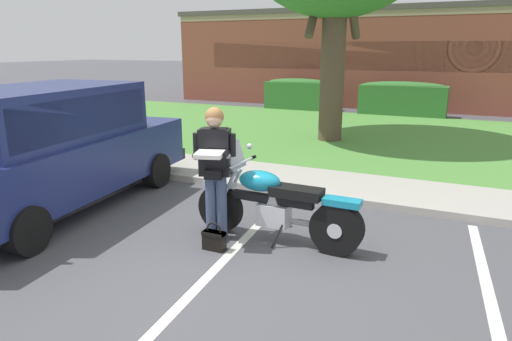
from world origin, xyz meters
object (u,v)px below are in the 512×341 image
Objects in this scene: motorcycle at (281,206)px; parked_suv_adjacent at (48,147)px; hedge_center_left at (403,98)px; rider_person at (215,164)px; handbag at (214,239)px; hedge_left at (298,94)px; brick_building at (451,57)px.

motorcycle is 0.45× the size of parked_suv_adjacent.
motorcycle is at bearing -89.22° from hedge_center_left.
hedge_center_left is at bearing 87.10° from rider_person.
motorcycle is 12.13m from hedge_center_left.
handbag is at bearing -5.46° from parked_suv_adjacent.
brick_building is at bearing 47.24° from hedge_left.
brick_building reaches higher than rider_person.
parked_suv_adjacent is 1.97× the size of hedge_left.
parked_suv_adjacent is at bearing -179.79° from rider_person.
brick_building is (1.21, 5.61, 1.35)m from hedge_center_left.
hedge_center_left is at bearing -0.00° from hedge_left.
parked_suv_adjacent reaches higher than motorcycle.
motorcycle is 6.23× the size of handbag.
handbag is 12.70m from hedge_center_left.
brick_building is at bearing 75.38° from parked_suv_adjacent.
parked_suv_adjacent is at bearing -175.88° from motorcycle.
hedge_left is 0.84× the size of hedge_center_left.
handbag is at bearing -92.22° from hedge_center_left.
rider_person is at bearing -95.84° from brick_building.
rider_person reaches higher than hedge_left.
rider_person is (-0.79, -0.25, 0.52)m from motorcycle.
rider_person reaches higher than motorcycle.
brick_building is at bearing 84.67° from handbag.
motorcycle reaches higher than hedge_left.
parked_suv_adjacent reaches higher than hedge_center_left.
parked_suv_adjacent is 0.22× the size of brick_building.
rider_person is 0.57× the size of hedge_center_left.
handbag is at bearing -95.33° from brick_building.
parked_suv_adjacent is 12.88m from hedge_center_left.
hedge_left is 3.98m from hedge_center_left.
hedge_center_left is (3.98, -0.00, 0.00)m from hedge_left.
hedge_left is (-0.49, 12.39, -0.30)m from parked_suv_adjacent.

